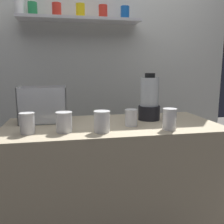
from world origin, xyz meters
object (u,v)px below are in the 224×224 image
object	(u,v)px
blender_pitcher	(149,100)
juice_cup_carrot_middle	(102,123)
juice_cup_pomegranate_right	(131,118)
juice_cup_carrot_far_left	(27,125)
juice_cup_carrot_left	(64,123)
juice_cup_mango_far_right	(169,120)
carrot_display_bin	(43,111)

from	to	relation	value
blender_pitcher	juice_cup_carrot_middle	world-z (taller)	blender_pitcher
blender_pitcher	juice_cup_pomegranate_right	size ratio (longest dim) A/B	3.10
juice_cup_carrot_far_left	juice_cup_carrot_left	bearing A→B (deg)	-1.90
juice_cup_mango_far_right	juice_cup_carrot_far_left	bearing A→B (deg)	175.10
blender_pitcher	juice_cup_mango_far_right	xyz separation A→B (m)	(0.02, -0.30, -0.08)
carrot_display_bin	juice_cup_mango_far_right	bearing A→B (deg)	-26.06
juice_cup_carrot_far_left	juice_cup_mango_far_right	distance (m)	0.82
carrot_display_bin	juice_cup_carrot_middle	size ratio (longest dim) A/B	2.50
carrot_display_bin	blender_pitcher	xyz separation A→B (m)	(0.74, -0.07, 0.06)
juice_cup_carrot_left	juice_cup_carrot_middle	size ratio (longest dim) A/B	0.96
blender_pitcher	juice_cup_carrot_far_left	bearing A→B (deg)	-164.00
juice_cup_carrot_far_left	juice_cup_mango_far_right	world-z (taller)	juice_cup_mango_far_right
juice_cup_carrot_far_left	juice_cup_pomegranate_right	size ratio (longest dim) A/B	1.12
juice_cup_carrot_left	juice_cup_mango_far_right	distance (m)	0.62
juice_cup_pomegranate_right	blender_pitcher	bearing A→B (deg)	42.44
blender_pitcher	juice_cup_carrot_left	xyz separation A→B (m)	(-0.59, -0.24, -0.09)
juice_cup_pomegranate_right	juice_cup_mango_far_right	size ratio (longest dim) A/B	0.83
juice_cup_carrot_far_left	juice_cup_mango_far_right	size ratio (longest dim) A/B	0.93
carrot_display_bin	juice_cup_mango_far_right	xyz separation A→B (m)	(0.76, -0.37, -0.02)
juice_cup_carrot_far_left	juice_cup_carrot_middle	bearing A→B (deg)	-6.17
juice_cup_carrot_left	juice_cup_carrot_far_left	bearing A→B (deg)	178.10
blender_pitcher	juice_cup_carrot_middle	distance (m)	0.48
blender_pitcher	juice_cup_pomegranate_right	distance (m)	0.25
blender_pitcher	juice_cup_carrot_far_left	distance (m)	0.83
blender_pitcher	juice_cup_carrot_far_left	size ratio (longest dim) A/B	2.76
blender_pitcher	juice_cup_mango_far_right	bearing A→B (deg)	-85.76
juice_cup_pomegranate_right	juice_cup_mango_far_right	world-z (taller)	juice_cup_mango_far_right
blender_pitcher	juice_cup_carrot_far_left	world-z (taller)	blender_pitcher
juice_cup_carrot_left	juice_cup_pomegranate_right	bearing A→B (deg)	10.16
juice_cup_carrot_left	carrot_display_bin	bearing A→B (deg)	114.72
carrot_display_bin	juice_cup_carrot_middle	xyz separation A→B (m)	(0.36, -0.35, -0.02)
juice_cup_carrot_left	juice_cup_pomegranate_right	size ratio (longest dim) A/B	1.11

